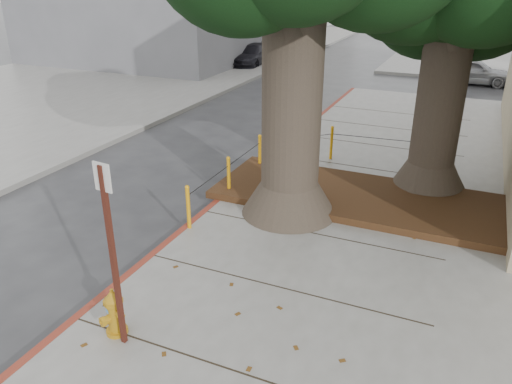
# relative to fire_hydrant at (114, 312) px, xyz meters

# --- Properties ---
(ground) EXTENTS (140.00, 140.00, 0.00)m
(ground) POSITION_rel_fire_hydrant_xyz_m (1.20, 2.01, -0.52)
(ground) COLOR #28282B
(ground) RESTS_ON ground
(sidewalk_opposite) EXTENTS (14.00, 60.00, 0.15)m
(sidewalk_opposite) POSITION_rel_fire_hydrant_xyz_m (-12.80, 12.01, -0.44)
(sidewalk_opposite) COLOR slate
(sidewalk_opposite) RESTS_ON ground
(curb_red) EXTENTS (0.14, 26.00, 0.16)m
(curb_red) POSITION_rel_fire_hydrant_xyz_m (-0.80, 4.51, -0.44)
(curb_red) COLOR maroon
(curb_red) RESTS_ON ground
(planter_bed) EXTENTS (6.40, 2.60, 0.16)m
(planter_bed) POSITION_rel_fire_hydrant_xyz_m (2.10, 5.91, -0.29)
(planter_bed) COLOR black
(planter_bed) RESTS_ON sidewalk_main
(bollard_ring) EXTENTS (3.79, 5.39, 0.95)m
(bollard_ring) POSITION_rel_fire_hydrant_xyz_m (0.34, 6.39, 0.15)
(bollard_ring) COLOR orange
(bollard_ring) RESTS_ON sidewalk_main
(fire_hydrant) EXTENTS (0.41, 0.41, 0.75)m
(fire_hydrant) POSITION_rel_fire_hydrant_xyz_m (0.00, 0.00, 0.00)
(fire_hydrant) COLOR #C18613
(fire_hydrant) RESTS_ON sidewalk_main
(signpost) EXTENTS (0.27, 0.07, 2.71)m
(signpost) POSITION_rel_fire_hydrant_xyz_m (0.22, -0.11, 1.17)
(signpost) COLOR #471911
(signpost) RESTS_ON sidewalk_main
(car_silver) EXTENTS (3.56, 1.48, 1.21)m
(car_silver) POSITION_rel_fire_hydrant_xyz_m (3.91, 21.30, 0.09)
(car_silver) COLOR #949599
(car_silver) RESTS_ON ground
(car_dark) EXTENTS (1.78, 4.09, 1.17)m
(car_dark) POSITION_rel_fire_hydrant_xyz_m (-7.60, 21.62, 0.07)
(car_dark) COLOR black
(car_dark) RESTS_ON ground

